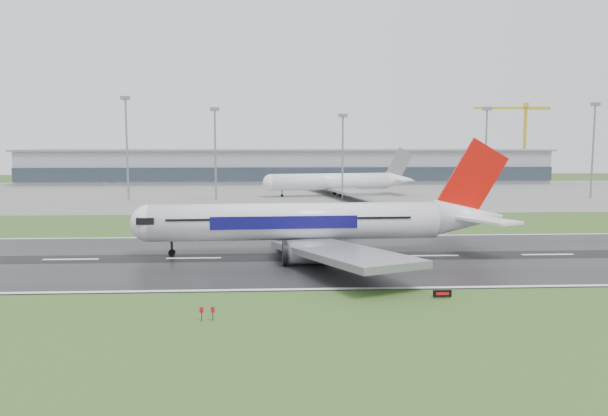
{
  "coord_description": "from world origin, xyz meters",
  "views": [
    {
      "loc": [
        -6.86,
        -97.45,
        19.21
      ],
      "look_at": [
        -1.08,
        12.0,
        7.0
      ],
      "focal_mm": 35.08,
      "sensor_mm": 36.0,
      "label": 1
    }
  ],
  "objects": [
    {
      "name": "floodmast_2",
      "position": [
        -25.69,
        100.0,
        14.65
      ],
      "size": [
        0.64,
        0.64,
        29.3
      ],
      "primitive_type": "cylinder",
      "color": "gray",
      "rests_on": "ground"
    },
    {
      "name": "tower_crane",
      "position": [
        121.47,
        200.0,
        19.66
      ],
      "size": [
        39.39,
        2.16,
        39.31
      ],
      "primitive_type": null,
      "rotation": [
        0.0,
        0.0,
        -0.0
      ],
      "color": "gold",
      "rests_on": "ground"
    },
    {
      "name": "parked_airliner",
      "position": [
        15.92,
        112.97,
        8.32
      ],
      "size": [
        64.64,
        61.51,
        16.49
      ],
      "primitive_type": null,
      "rotation": [
        0.0,
        0.0,
        0.18
      ],
      "color": "white",
      "rests_on": "apron"
    },
    {
      "name": "floodmast_1",
      "position": [
        -54.39,
        100.0,
        16.4
      ],
      "size": [
        0.64,
        0.64,
        32.8
      ],
      "primitive_type": "cylinder",
      "color": "gray",
      "rests_on": "ground"
    },
    {
      "name": "floodmast_4",
      "position": [
        65.05,
        100.0,
        14.86
      ],
      "size": [
        0.64,
        0.64,
        29.71
      ],
      "primitive_type": "cylinder",
      "color": "gray",
      "rests_on": "ground"
    },
    {
      "name": "apron",
      "position": [
        0.0,
        125.0,
        0.04
      ],
      "size": [
        400.0,
        130.0,
        0.08
      ],
      "primitive_type": "cube",
      "color": "slate",
      "rests_on": "ground"
    },
    {
      "name": "runway_sign",
      "position": [
        14.0,
        -26.82,
        0.52
      ],
      "size": [
        2.3,
        0.31,
        1.04
      ],
      "primitive_type": null,
      "rotation": [
        0.0,
        0.0,
        0.02
      ],
      "color": "black",
      "rests_on": "ground"
    },
    {
      "name": "ground",
      "position": [
        0.0,
        0.0,
        0.0
      ],
      "size": [
        520.0,
        520.0,
        0.0
      ],
      "primitive_type": "plane",
      "color": "#2D4F1D",
      "rests_on": "ground"
    },
    {
      "name": "floodmast_5",
      "position": [
        102.24,
        100.0,
        15.66
      ],
      "size": [
        0.64,
        0.64,
        31.31
      ],
      "primitive_type": "cylinder",
      "color": "gray",
      "rests_on": "ground"
    },
    {
      "name": "floodmast_3",
      "position": [
        16.49,
        100.0,
        13.66
      ],
      "size": [
        0.64,
        0.64,
        27.32
      ],
      "primitive_type": "cylinder",
      "color": "gray",
      "rests_on": "ground"
    },
    {
      "name": "main_airliner",
      "position": [
        1.5,
        3.17,
        9.57
      ],
      "size": [
        66.46,
        63.53,
        18.95
      ],
      "primitive_type": null,
      "rotation": [
        0.0,
        0.0,
        0.04
      ],
      "color": "white",
      "rests_on": "runway"
    },
    {
      "name": "runway",
      "position": [
        0.0,
        0.0,
        0.05
      ],
      "size": [
        400.0,
        45.0,
        0.1
      ],
      "primitive_type": "cube",
      "color": "black",
      "rests_on": "ground"
    },
    {
      "name": "terminal",
      "position": [
        0.0,
        185.0,
        7.5
      ],
      "size": [
        240.0,
        36.0,
        15.0
      ],
      "primitive_type": "cube",
      "color": "gray",
      "rests_on": "ground"
    }
  ]
}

